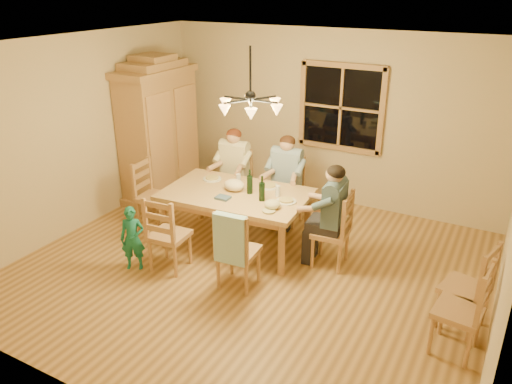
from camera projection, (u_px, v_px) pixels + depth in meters
The scene contains 31 objects.
floor at pixel (251, 268), 6.26m from camera, with size 5.50×5.50×0.00m, color olive.
ceiling at pixel (250, 46), 5.21m from camera, with size 5.50×5.00×0.02m, color white.
wall_back at pixel (329, 118), 7.76m from camera, with size 5.50×0.02×2.70m, color beige.
wall_left at pixel (78, 135), 6.94m from camera, with size 0.02×5.00×2.70m, color beige.
window at pixel (341, 108), 7.56m from camera, with size 1.30×0.06×1.30m.
chandelier at pixel (251, 104), 5.45m from camera, with size 0.77×0.68×0.71m.
armoire at pixel (159, 134), 7.99m from camera, with size 0.66×1.40×2.30m.
dining_table at pixel (236, 199), 6.59m from camera, with size 1.97×1.29×0.76m.
chair_far_left at pixel (235, 194), 7.66m from camera, with size 0.47×0.45×0.99m.
chair_far_right at pixel (286, 203), 7.34m from camera, with size 0.47×0.45×0.99m.
chair_near_left at pixel (170, 246), 6.16m from camera, with size 0.47×0.45×0.99m.
chair_near_right at pixel (239, 262), 5.80m from camera, with size 0.47×0.45×0.99m.
chair_end_left at pixel (155, 207), 7.23m from camera, with size 0.45×0.47×0.99m.
chair_end_right at pixel (330, 243), 6.23m from camera, with size 0.45×0.47×0.99m.
adult_woman at pixel (234, 161), 7.45m from camera, with size 0.42×0.45×0.87m.
adult_plaid_man at pixel (286, 169), 7.13m from camera, with size 0.42×0.45×0.87m.
adult_slate_man at pixel (333, 204), 6.02m from camera, with size 0.45×0.42×0.87m.
towel at pixel (230, 239), 5.49m from camera, with size 0.38×0.10×0.58m, color #9DC9D5.
wine_bottle_a at pixel (250, 182), 6.46m from camera, with size 0.08×0.08×0.33m, color black.
wine_bottle_b at pixel (262, 188), 6.25m from camera, with size 0.08×0.08×0.33m, color black.
plate_woman at pixel (212, 179), 6.98m from camera, with size 0.26×0.26×0.02m, color white.
plate_plaid at pixel (269, 187), 6.71m from camera, with size 0.26×0.26×0.02m, color white.
plate_slate at pixel (286, 201), 6.26m from camera, with size 0.26×0.26×0.02m, color white.
wine_glass_a at pixel (238, 179), 6.81m from camera, with size 0.06×0.06×0.14m, color silver.
wine_glass_b at pixel (278, 191), 6.41m from camera, with size 0.06×0.06×0.14m, color silver.
cap at pixel (272, 204), 6.07m from camera, with size 0.20×0.20×0.11m, color tan.
napkin at pixel (223, 198), 6.35m from camera, with size 0.18×0.14×0.03m, color #435B7C.
cloth_bundle at pixel (234, 185), 6.58m from camera, with size 0.28×0.22×0.15m, color beige.
child at pixel (133, 238), 6.11m from camera, with size 0.30×0.20×0.82m, color #1A7867.
chair_spare_front at pixel (456, 324), 4.75m from camera, with size 0.47×0.49×0.99m.
chair_spare_back at pixel (462, 301), 5.10m from camera, with size 0.52×0.53×0.99m.
Camera 1 is at (2.63, -4.71, 3.32)m, focal length 35.00 mm.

